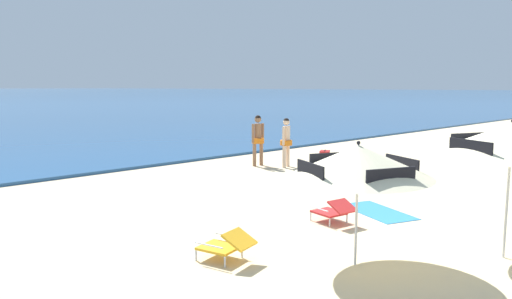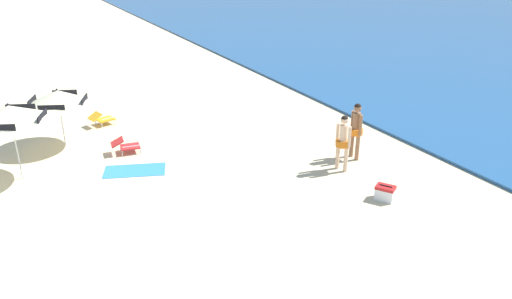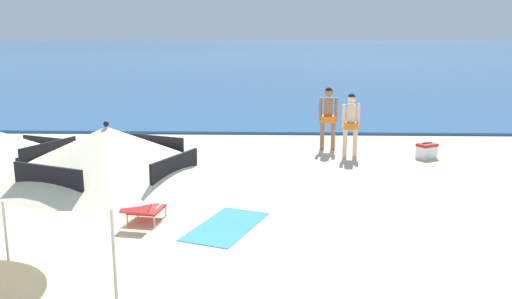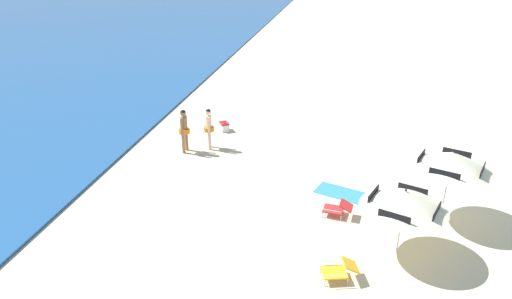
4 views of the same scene
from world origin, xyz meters
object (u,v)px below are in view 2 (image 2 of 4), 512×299
lounge_chair_beside_umbrella (102,118)px  person_standing_beside (356,127)px  lounge_chair_under_umbrella (126,145)px  beach_umbrella_striped_main (58,98)px  person_standing_near_shore (343,139)px  cooler_box (385,193)px  beach_towel (135,170)px  beach_umbrella_striped_second (10,115)px

lounge_chair_beside_umbrella → person_standing_beside: size_ratio=0.55×
lounge_chair_under_umbrella → lounge_chair_beside_umbrella: 2.96m
beach_umbrella_striped_main → person_standing_beside: (5.39, 7.86, -0.61)m
lounge_chair_under_umbrella → person_standing_near_shore: (4.32, 5.34, 0.72)m
lounge_chair_under_umbrella → person_standing_near_shore: 6.91m
lounge_chair_under_umbrella → lounge_chair_beside_umbrella: lounge_chair_beside_umbrella is taller
cooler_box → lounge_chair_under_umbrella: bearing=-140.5°
person_standing_beside → beach_towel: 6.86m
person_standing_beside → lounge_chair_beside_umbrella: bearing=-136.9°
beach_umbrella_striped_main → lounge_chair_under_umbrella: beach_umbrella_striped_main is taller
beach_umbrella_striped_main → cooler_box: bearing=40.9°
cooler_box → lounge_chair_beside_umbrella: bearing=-150.2°
person_standing_near_shore → beach_towel: 6.26m
beach_umbrella_striped_second → person_standing_beside: size_ratio=1.44×
person_standing_near_shore → person_standing_beside: (-0.51, 0.89, 0.05)m
lounge_chair_beside_umbrella → beach_umbrella_striped_main: bearing=-47.9°
lounge_chair_beside_umbrella → person_standing_near_shore: bearing=36.8°
cooler_box → beach_towel: bearing=-132.4°
beach_umbrella_striped_second → beach_towel: size_ratio=1.44×
beach_umbrella_striped_second → beach_towel: bearing=71.6°
beach_umbrella_striped_main → beach_towel: size_ratio=1.79×
beach_umbrella_striped_second → person_standing_near_shore: (3.87, 8.47, -0.96)m
lounge_chair_beside_umbrella → beach_towel: bearing=-0.3°
beach_umbrella_striped_second → lounge_chair_beside_umbrella: (-3.41, 3.03, -1.68)m
person_standing_near_shore → beach_towel: person_standing_near_shore is taller
beach_umbrella_striped_second → person_standing_near_shore: beach_umbrella_striped_second is taller
beach_umbrella_striped_main → person_standing_beside: bearing=55.6°
beach_umbrella_striped_main → lounge_chair_beside_umbrella: 2.48m
lounge_chair_under_umbrella → person_standing_beside: person_standing_beside is taller
lounge_chair_beside_umbrella → person_standing_beside: bearing=43.1°
lounge_chair_under_umbrella → beach_umbrella_striped_second: bearing=-81.8°
beach_umbrella_striped_main → person_standing_beside: beach_umbrella_striped_main is taller
person_standing_near_shore → person_standing_beside: size_ratio=0.95×
lounge_chair_beside_umbrella → person_standing_beside: person_standing_beside is taller
person_standing_beside → beach_towel: (-2.36, -6.36, -1.03)m
beach_towel → lounge_chair_under_umbrella: bearing=174.7°
beach_umbrella_striped_second → cooler_box: size_ratio=4.29×
person_standing_near_shore → cooler_box: 2.18m
beach_umbrella_striped_second → lounge_chair_beside_umbrella: beach_umbrella_striped_second is taller
cooler_box → beach_towel: (-4.90, -5.37, -0.20)m
lounge_chair_beside_umbrella → person_standing_near_shore: person_standing_near_shore is taller
lounge_chair_under_umbrella → beach_towel: size_ratio=0.53×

